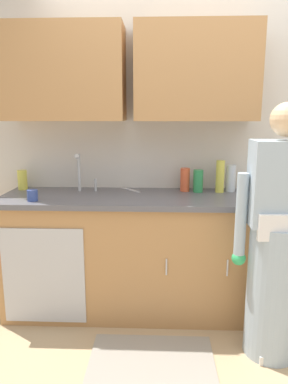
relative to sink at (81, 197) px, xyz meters
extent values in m
plane|color=tan|center=(0.92, -0.71, -0.93)|extent=(9.00, 9.00, 0.00)
cube|color=beige|center=(0.92, 0.34, 0.42)|extent=(4.80, 0.10, 2.70)
cube|color=#B27F4C|center=(-0.12, 0.12, 0.92)|extent=(0.91, 0.34, 0.70)
cube|color=#B27F4C|center=(0.87, 0.12, 0.92)|extent=(0.91, 0.34, 0.70)
cube|color=#B27F4C|center=(0.37, -0.01, -0.48)|extent=(1.90, 0.60, 0.90)
cube|color=#B7BABF|center=(-0.23, -0.31, -0.52)|extent=(0.60, 0.01, 0.72)
cylinder|color=silver|center=(0.66, -0.32, -0.43)|extent=(0.01, 0.01, 0.12)
cylinder|color=silver|center=(1.09, -0.32, -0.43)|extent=(0.01, 0.01, 0.12)
cube|color=#595960|center=(0.37, -0.01, -0.01)|extent=(1.96, 0.66, 0.04)
cube|color=#B7BABF|center=(0.00, -0.01, -0.01)|extent=(0.50, 0.36, 0.03)
cylinder|color=#B7BABF|center=(-0.04, 0.14, 0.16)|extent=(0.02, 0.02, 0.30)
sphere|color=#B7BABF|center=(-0.04, 0.08, 0.30)|extent=(0.04, 0.04, 0.04)
cylinder|color=#B7BABF|center=(0.09, 0.14, 0.06)|extent=(0.02, 0.02, 0.10)
cube|color=white|center=(1.34, -0.56, -0.90)|extent=(0.20, 0.26, 0.06)
cylinder|color=#A3B7C6|center=(1.34, -0.54, -0.49)|extent=(0.34, 0.34, 0.88)
cube|color=#A3B7C6|center=(1.34, -0.54, 0.21)|extent=(0.38, 0.22, 0.52)
sphere|color=#DEB484|center=(1.34, -0.54, 0.59)|extent=(0.20, 0.20, 0.20)
cube|color=white|center=(1.34, -0.66, -0.03)|extent=(0.32, 0.04, 0.16)
cylinder|color=#A3B7C6|center=(1.11, -0.52, 0.00)|extent=(0.07, 0.07, 0.55)
sphere|color=#33B266|center=(1.11, -0.52, -0.28)|extent=(0.09, 0.09, 0.09)
cube|color=gray|center=(0.57, -0.66, -0.92)|extent=(0.80, 0.50, 0.01)
cylinder|color=#D8D14C|center=(-0.52, 0.18, 0.09)|extent=(0.08, 0.08, 0.16)
cylinder|color=silver|center=(1.18, 0.18, 0.12)|extent=(0.08, 0.08, 0.21)
cylinder|color=#D8D14C|center=(1.09, 0.14, 0.14)|extent=(0.07, 0.07, 0.25)
cylinder|color=#E05933|center=(0.81, 0.17, 0.11)|extent=(0.08, 0.08, 0.19)
cylinder|color=#2D8C4C|center=(0.91, 0.14, 0.10)|extent=(0.08, 0.08, 0.18)
cylinder|color=#33478C|center=(-0.30, -0.21, 0.06)|extent=(0.08, 0.08, 0.08)
cube|color=silver|center=(0.37, 0.19, 0.02)|extent=(0.17, 0.20, 0.01)
camera|label=1|loc=(0.60, -2.72, 0.62)|focal=34.03mm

